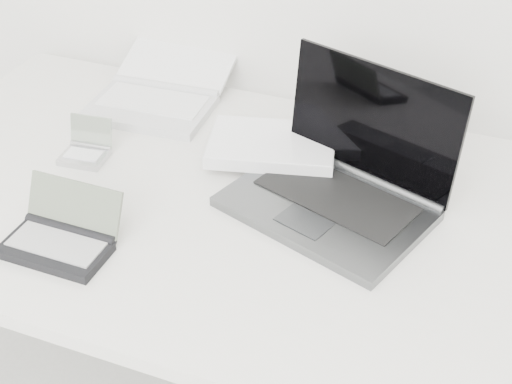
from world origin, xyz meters
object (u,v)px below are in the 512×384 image
(laptop_large, at_px, (318,171))
(desk, at_px, (279,230))
(palmtop_charcoal, at_px, (61,238))
(netbook_open_white, at_px, (159,94))

(laptop_large, bearing_deg, desk, -95.92)
(desk, relative_size, palmtop_charcoal, 8.86)
(palmtop_charcoal, bearing_deg, desk, 37.08)
(desk, xyz_separation_m, laptop_large, (0.04, 0.09, 0.08))
(laptop_large, bearing_deg, palmtop_charcoal, -118.72)
(desk, bearing_deg, netbook_open_white, 144.23)
(desk, relative_size, laptop_large, 3.16)
(desk, xyz_separation_m, netbook_open_white, (-0.39, 0.28, 0.07))
(palmtop_charcoal, bearing_deg, laptop_large, 42.92)
(desk, height_order, laptop_large, laptop_large)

